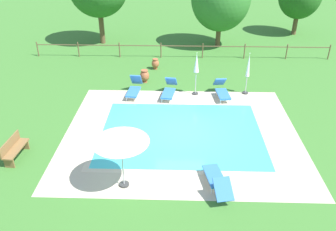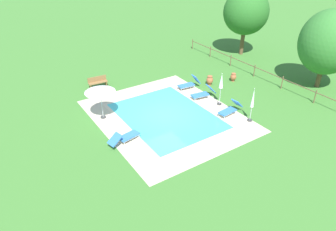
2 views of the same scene
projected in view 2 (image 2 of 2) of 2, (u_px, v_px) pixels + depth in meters
name	position (u px, v px, depth m)	size (l,w,h in m)	color
ground_plane	(166.00, 115.00, 20.75)	(160.00, 160.00, 0.00)	#3D752D
pool_deck_paving	(166.00, 115.00, 20.75)	(10.51, 8.77, 0.01)	beige
swimming_pool_water	(166.00, 115.00, 20.75)	(7.23, 5.50, 0.01)	#42CCD6
pool_coping_rim	(166.00, 115.00, 20.74)	(7.71, 5.98, 0.01)	beige
sun_lounger_north_near_steps	(230.00, 109.00, 20.73)	(0.82, 1.98, 0.93)	#3370BC
sun_lounger_north_mid	(125.00, 137.00, 17.92)	(0.99, 2.10, 0.80)	#3370BC
sun_lounger_north_far	(203.00, 93.00, 22.77)	(0.87, 1.96, 0.96)	#3370BC
sun_lounger_north_end	(189.00, 84.00, 24.21)	(0.76, 1.87, 1.01)	#3370BC
patio_umbrella_open_foreground	(100.00, 89.00, 19.45)	(1.96, 1.96, 2.34)	#383838
patio_umbrella_closed_row_west	(253.00, 101.00, 19.44)	(0.32, 0.32, 2.36)	#383838
patio_umbrella_closed_row_mid_west	(221.00, 83.00, 21.25)	(0.32, 0.32, 2.41)	#383838
wooden_bench_lawn_side	(98.00, 82.00, 24.34)	(0.55, 1.53, 0.87)	olive
terracotta_urn_near_fence	(233.00, 77.00, 25.39)	(0.48, 0.48, 0.69)	#A85B38
terracotta_urn_by_tree	(210.00, 80.00, 24.73)	(0.54, 0.54, 0.77)	#A85B38
perimeter_fence	(268.00, 75.00, 25.03)	(20.37, 0.08, 1.05)	brown
tree_far_west	(329.00, 42.00, 22.83)	(4.31, 4.31, 6.05)	brown
tree_west_mid	(246.00, 12.00, 29.20)	(4.29, 4.29, 6.29)	brown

